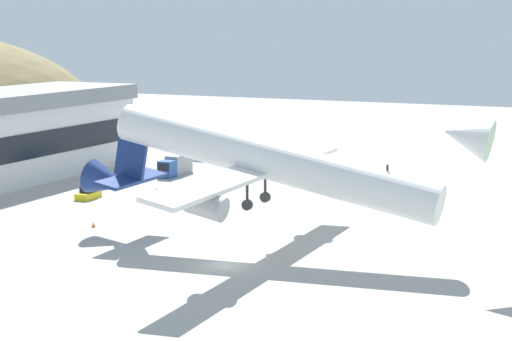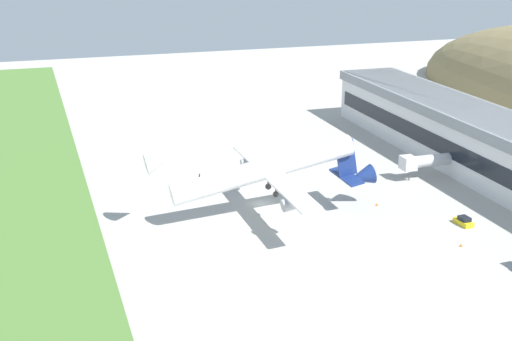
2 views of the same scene
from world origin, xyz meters
name	(u,v)px [view 1 (image 1 of 2)]	position (x,y,z in m)	size (l,w,h in m)	color
ground_plane	(225,265)	(0.00, 0.00, 0.00)	(374.23, 374.23, 0.00)	#ADAAA3
cargo_airplane	(263,163)	(6.77, -0.97, 9.21)	(39.60, 44.81, 11.94)	white
service_car_0	(88,194)	(21.74, 31.89, 0.69)	(4.05, 2.11, 1.66)	gold
service_car_1	(202,156)	(58.66, 34.41, 0.68)	(4.14, 1.79, 1.63)	silver
fuel_truck	(176,166)	(43.35, 30.83, 1.50)	(8.08, 2.62, 3.13)	#264C99
traffic_cone_0	(93,225)	(8.02, 21.25, 0.28)	(0.52, 0.52, 0.58)	orange
traffic_cone_1	(157,190)	(29.82, 26.05, 0.28)	(0.52, 0.52, 0.58)	orange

